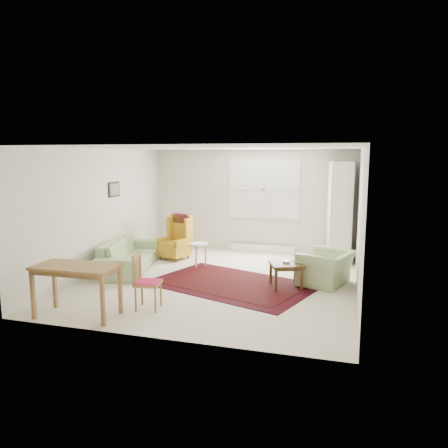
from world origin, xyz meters
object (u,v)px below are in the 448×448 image
(wingback_chair, at_px, (174,237))
(cabinet, at_px, (339,211))
(sofa, at_px, (129,249))
(coffee_table, at_px, (286,275))
(desk, at_px, (77,291))
(stool, at_px, (199,255))
(armchair, at_px, (326,265))
(desk_chair, at_px, (148,282))

(wingback_chair, relative_size, cabinet, 0.46)
(sofa, bearing_deg, cabinet, -77.17)
(coffee_table, xyz_separation_m, desk, (-2.75, -2.31, 0.16))
(cabinet, bearing_deg, stool, -161.88)
(coffee_table, height_order, stool, stool)
(sofa, bearing_deg, armchair, -102.88)
(coffee_table, distance_m, cabinet, 2.68)
(stool, height_order, cabinet, cabinet)
(desk, bearing_deg, coffee_table, 40.02)
(sofa, height_order, stool, sofa)
(desk, bearing_deg, desk_chair, 34.28)
(stool, relative_size, desk_chair, 0.59)
(wingback_chair, relative_size, desk, 0.84)
(stool, xyz_separation_m, cabinet, (2.83, 1.44, 0.86))
(sofa, distance_m, cabinet, 4.70)
(sofa, distance_m, desk, 2.72)
(desk_chair, bearing_deg, wingback_chair, 6.70)
(coffee_table, relative_size, cabinet, 0.25)
(cabinet, bearing_deg, coffee_table, -118.09)
(armchair, relative_size, stool, 1.86)
(coffee_table, bearing_deg, stool, 154.55)
(desk, bearing_deg, cabinet, 52.67)
(coffee_table, bearing_deg, sofa, 174.13)
(wingback_chair, bearing_deg, sofa, -100.31)
(coffee_table, bearing_deg, wingback_chair, 152.67)
(stool, bearing_deg, wingback_chair, 148.10)
(desk_chair, bearing_deg, sofa, 26.17)
(cabinet, bearing_deg, desk_chair, -132.36)
(coffee_table, bearing_deg, armchair, 28.72)
(wingback_chair, bearing_deg, cabinet, 32.29)
(wingback_chair, relative_size, stool, 2.00)
(armchair, bearing_deg, stool, -83.17)
(cabinet, height_order, desk_chair, cabinet)
(armchair, bearing_deg, cabinet, -165.35)
(coffee_table, bearing_deg, cabinet, 70.76)
(sofa, relative_size, desk_chair, 2.48)
(coffee_table, xyz_separation_m, stool, (-2.00, 0.95, 0.03))
(coffee_table, distance_m, stool, 2.21)
(desk, xyz_separation_m, desk_chair, (0.86, 0.59, 0.05))
(wingback_chair, bearing_deg, coffee_table, -9.97)
(wingback_chair, bearing_deg, desk, -72.39)
(desk, height_order, desk_chair, desk_chair)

